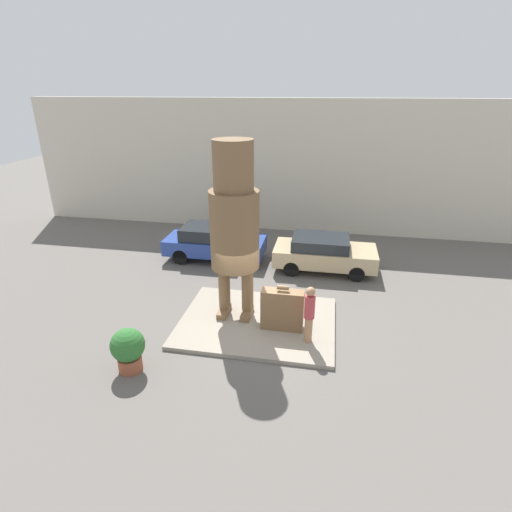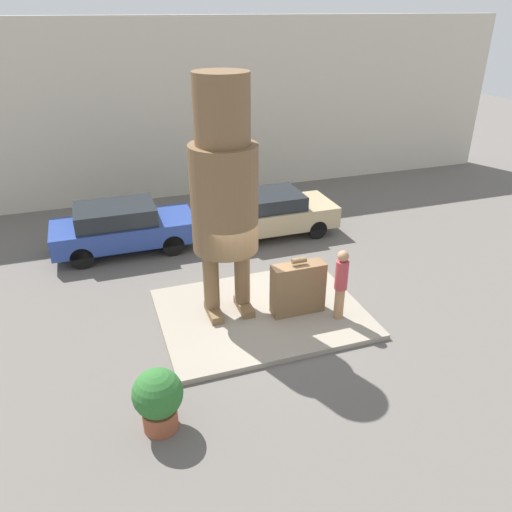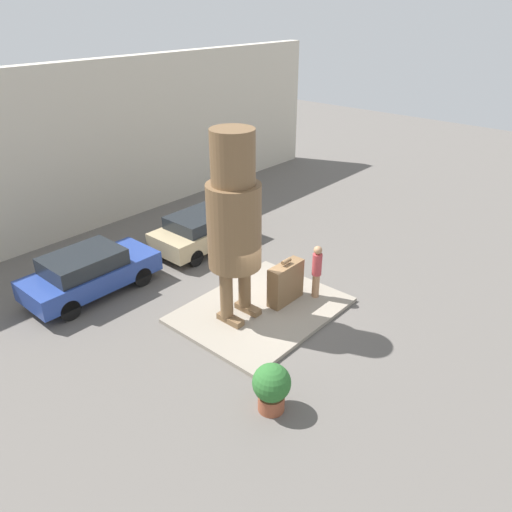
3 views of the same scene
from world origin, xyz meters
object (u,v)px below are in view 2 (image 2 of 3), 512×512
(giant_suitcase, at_px, (298,288))
(parked_car_blue, at_px, (122,227))
(statue_figure, at_px, (224,183))
(tourist, at_px, (341,282))
(planter_pot, at_px, (158,398))
(parked_car_tan, at_px, (271,212))

(giant_suitcase, relative_size, parked_car_blue, 0.34)
(statue_figure, relative_size, parked_car_blue, 1.30)
(tourist, distance_m, parked_car_blue, 7.30)
(giant_suitcase, bearing_deg, tourist, -33.72)
(parked_car_blue, distance_m, planter_pot, 7.76)
(tourist, xyz_separation_m, planter_pot, (-4.64, -2.02, -0.42))
(tourist, distance_m, planter_pot, 5.08)
(parked_car_tan, height_order, planter_pot, parked_car_tan)
(giant_suitcase, xyz_separation_m, tourist, (0.84, -0.56, 0.33))
(statue_figure, distance_m, parked_car_blue, 5.64)
(giant_suitcase, relative_size, parked_car_tan, 0.36)
(parked_car_tan, xyz_separation_m, planter_pot, (-4.91, -7.47, -0.08))
(giant_suitcase, relative_size, tourist, 0.83)
(statue_figure, height_order, planter_pot, statue_figure)
(statue_figure, bearing_deg, parked_car_tan, 57.51)
(tourist, relative_size, parked_car_blue, 0.41)
(parked_car_tan, distance_m, planter_pot, 8.94)
(parked_car_blue, xyz_separation_m, planter_pot, (-0.13, -7.76, -0.12))
(parked_car_blue, bearing_deg, parked_car_tan, -3.39)
(giant_suitcase, height_order, planter_pot, giant_suitcase)
(planter_pot, bearing_deg, statue_figure, 55.62)
(parked_car_blue, height_order, planter_pot, parked_car_blue)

